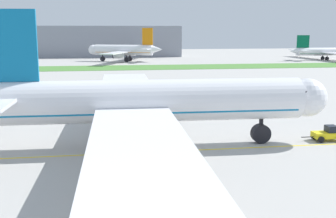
% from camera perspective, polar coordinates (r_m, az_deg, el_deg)
% --- Properties ---
extents(ground_plane, '(600.00, 600.00, 0.00)m').
position_cam_1_polar(ground_plane, '(52.06, -0.71, -6.14)').
color(ground_plane, '#ADAAA5').
rests_on(ground_plane, ground).
extents(apron_taxi_line, '(280.00, 0.36, 0.01)m').
position_cam_1_polar(apron_taxi_line, '(52.90, -0.84, -5.86)').
color(apron_taxi_line, yellow).
rests_on(apron_taxi_line, ground).
extents(grass_median_strip, '(320.00, 24.00, 0.10)m').
position_cam_1_polar(grass_median_strip, '(174.73, -6.45, 5.66)').
color(grass_median_strip, '#4C8438').
rests_on(grass_median_strip, ground).
extents(airliner_foreground, '(50.30, 78.89, 17.67)m').
position_cam_1_polar(airliner_foreground, '(53.75, -3.59, 0.94)').
color(airliner_foreground, white).
rests_on(airliner_foreground, ground).
extents(pushback_tug, '(5.70, 2.47, 2.12)m').
position_cam_1_polar(pushback_tug, '(62.01, 21.08, -3.20)').
color(pushback_tug, yellow).
rests_on(pushback_tug, ground).
extents(ground_crew_wingwalker_port, '(0.25, 0.54, 1.55)m').
position_cam_1_polar(ground_crew_wingwalker_port, '(34.30, -3.20, -13.64)').
color(ground_crew_wingwalker_port, black).
rests_on(ground_crew_wingwalker_port, ground).
extents(service_truck_baggage_loader, '(4.96, 3.72, 2.91)m').
position_cam_1_polar(service_truck_baggage_loader, '(102.80, -18.41, 2.57)').
color(service_truck_baggage_loader, '#33478C').
rests_on(service_truck_baggage_loader, ground).
extents(parked_airliner_far_centre, '(37.00, 56.88, 16.59)m').
position_cam_1_polar(parked_airliner_far_centre, '(210.54, -5.98, 8.03)').
color(parked_airliner_far_centre, white).
rests_on(parked_airliner_far_centre, ground).
extents(parked_airliner_far_right, '(44.93, 72.35, 12.99)m').
position_cam_1_polar(parked_airliner_far_right, '(235.67, 21.25, 7.35)').
color(parked_airliner_far_right, white).
rests_on(parked_airliner_far_right, ground).
extents(terminal_building, '(93.02, 20.00, 18.00)m').
position_cam_1_polar(terminal_building, '(252.40, -9.10, 9.15)').
color(terminal_building, gray).
rests_on(terminal_building, ground).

